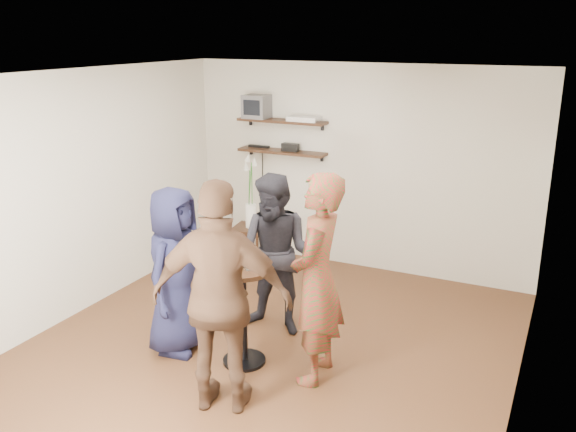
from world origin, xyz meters
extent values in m
cube|color=#482517|center=(0.00, 0.00, -0.02)|extent=(4.50, 5.00, 0.04)
cube|color=white|center=(0.00, 0.00, 2.62)|extent=(4.50, 5.00, 0.04)
cube|color=beige|center=(0.00, 2.52, 1.30)|extent=(4.50, 0.04, 2.60)
cube|color=beige|center=(0.00, -2.52, 1.30)|extent=(4.50, 0.04, 2.60)
cube|color=beige|center=(-2.27, 0.00, 1.30)|extent=(0.04, 5.00, 2.60)
cube|color=beige|center=(2.27, 0.00, 1.30)|extent=(0.04, 5.00, 2.60)
cube|color=black|center=(-1.00, 2.38, 1.85)|extent=(1.20, 0.25, 0.04)
cube|color=black|center=(-1.00, 2.38, 1.45)|extent=(1.20, 0.25, 0.04)
cube|color=#59595B|center=(-1.36, 2.38, 2.02)|extent=(0.32, 0.30, 0.30)
cube|color=silver|center=(-0.69, 2.38, 1.90)|extent=(0.40, 0.24, 0.06)
cube|color=black|center=(-0.88, 2.38, 1.52)|extent=(0.22, 0.10, 0.10)
cube|color=black|center=(-1.37, 2.42, 1.48)|extent=(0.30, 0.05, 0.03)
cube|color=black|center=(-1.19, 1.86, 0.52)|extent=(0.51, 0.51, 0.04)
cylinder|color=black|center=(-1.37, 1.68, 0.25)|extent=(0.04, 0.04, 0.50)
cylinder|color=black|center=(-1.01, 1.68, 0.25)|extent=(0.04, 0.04, 0.50)
cylinder|color=black|center=(-1.37, 2.04, 0.25)|extent=(0.04, 0.04, 0.50)
cylinder|color=black|center=(-1.01, 2.04, 0.25)|extent=(0.04, 0.04, 0.50)
cylinder|color=white|center=(-1.19, 1.86, 0.69)|extent=(0.14, 0.14, 0.30)
cylinder|color=#27691E|center=(-1.21, 1.86, 1.00)|extent=(0.01, 0.07, 0.56)
cone|color=silver|center=(-1.25, 1.86, 1.34)|extent=(0.07, 0.09, 0.12)
cylinder|color=#27691E|center=(-1.18, 1.87, 1.03)|extent=(0.03, 0.06, 0.62)
cone|color=silver|center=(-1.15, 1.89, 1.40)|extent=(0.11, 0.12, 0.13)
cylinder|color=#27691E|center=(-1.19, 1.84, 1.06)|extent=(0.10, 0.09, 0.67)
cone|color=silver|center=(-1.19, 1.81, 1.46)|extent=(0.13, 0.13, 0.13)
cylinder|color=black|center=(-0.09, -0.29, 0.93)|extent=(0.52, 0.52, 0.04)
cylinder|color=black|center=(-0.09, -0.29, 0.47)|extent=(0.07, 0.07, 0.88)
cylinder|color=black|center=(-0.09, -0.29, 0.01)|extent=(0.40, 0.40, 0.03)
cylinder|color=silver|center=(-0.14, -0.33, 0.95)|extent=(0.06, 0.06, 0.00)
cylinder|color=silver|center=(-0.14, -0.33, 1.00)|extent=(0.01, 0.01, 0.09)
cylinder|color=silver|center=(-0.14, -0.33, 1.09)|extent=(0.07, 0.07, 0.11)
cylinder|color=#E2C85D|center=(-0.14, -0.33, 1.07)|extent=(0.06, 0.06, 0.06)
cylinder|color=silver|center=(-0.01, -0.31, 0.95)|extent=(0.06, 0.06, 0.00)
cylinder|color=silver|center=(-0.01, -0.31, 1.00)|extent=(0.01, 0.01, 0.09)
cylinder|color=silver|center=(-0.01, -0.31, 1.10)|extent=(0.07, 0.07, 0.11)
cylinder|color=#E2C85D|center=(-0.01, -0.31, 1.07)|extent=(0.06, 0.06, 0.06)
cylinder|color=silver|center=(-0.12, -0.21, 0.95)|extent=(0.06, 0.06, 0.00)
cylinder|color=silver|center=(-0.12, -0.21, 0.99)|extent=(0.01, 0.01, 0.09)
cylinder|color=silver|center=(-0.12, -0.21, 1.09)|extent=(0.06, 0.06, 0.10)
cylinder|color=#E2C85D|center=(-0.12, -0.21, 1.07)|extent=(0.06, 0.06, 0.06)
cylinder|color=silver|center=(-0.06, -0.26, 0.95)|extent=(0.06, 0.06, 0.00)
cylinder|color=silver|center=(-0.06, -0.26, 0.99)|extent=(0.01, 0.01, 0.08)
cylinder|color=silver|center=(-0.06, -0.26, 1.09)|extent=(0.06, 0.06, 0.10)
cylinder|color=#E2C85D|center=(-0.06, -0.26, 1.07)|extent=(0.06, 0.06, 0.06)
imported|color=#AD131E|center=(0.61, -0.22, 0.93)|extent=(0.51, 0.72, 1.87)
imported|color=black|center=(-0.10, 0.41, 0.82)|extent=(0.81, 0.63, 1.64)
imported|color=black|center=(-0.79, -0.33, 0.81)|extent=(0.57, 0.82, 1.62)
imported|color=#4A3020|center=(0.11, -0.96, 0.96)|extent=(1.21, 0.77, 1.92)
camera|label=1|loc=(2.47, -4.66, 2.97)|focal=38.00mm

